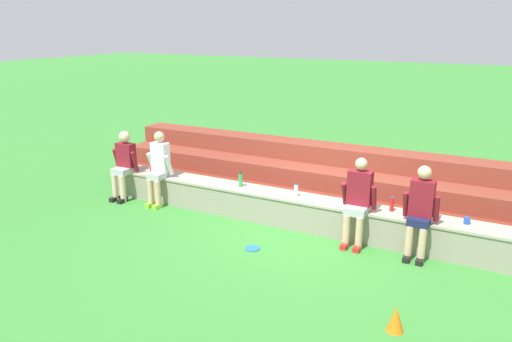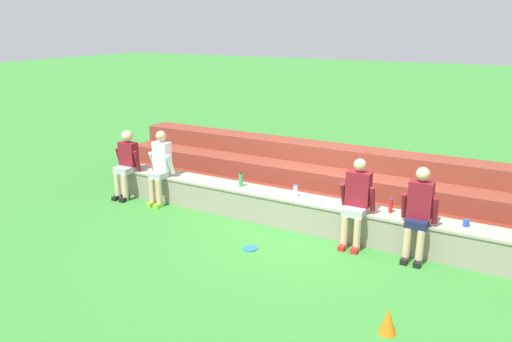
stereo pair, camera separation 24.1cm
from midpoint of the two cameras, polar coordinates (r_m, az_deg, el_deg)
The scene contains 14 objects.
ground_plane at distance 8.46m, azimuth 6.06°, elevation -7.21°, with size 80.00×80.00×0.00m, color #388433.
stone_seating_wall at distance 8.55m, azimuth 6.77°, elevation -4.83°, with size 8.46×0.53×0.55m.
brick_bleachers at distance 9.76m, azimuth 10.01°, elevation -1.45°, with size 9.59×1.75×1.07m.
person_far_left at distance 10.20m, azimuth -14.16°, elevation 1.07°, with size 0.55×0.53×1.38m.
person_left_of_center at distance 9.69m, azimuth -10.37°, elevation 0.63°, with size 0.50×0.50×1.45m.
person_center at distance 7.89m, azimuth 12.42°, elevation -3.33°, with size 0.55×0.51×1.42m.
person_right_of_center at distance 7.67m, azimuth 19.20°, elevation -4.44°, with size 0.53×0.46×1.43m.
water_bottle_near_right at distance 8.08m, azimuth 16.20°, elevation -3.89°, with size 0.06×0.06×0.24m.
water_bottle_center_gap at distance 8.51m, azimuth 5.41°, elevation -2.31°, with size 0.07×0.07×0.22m.
water_bottle_near_left at distance 8.99m, azimuth -1.00°, elevation -1.04°, with size 0.07×0.07×0.26m.
plastic_cup_right_end at distance 10.21m, azimuth -11.05°, elevation 0.46°, with size 0.09×0.09×0.12m, color red.
plastic_cup_left_end at distance 7.96m, azimuth 24.00°, elevation -5.53°, with size 0.09×0.09×0.10m, color blue.
frisbee at distance 7.86m, azimuth 0.18°, elevation -8.97°, with size 0.23×0.23×0.02m, color blue.
sports_cone at distance 6.09m, azimuth 16.21°, elevation -16.38°, with size 0.20×0.20×0.32m, color orange.
Camera 2 is at (3.09, -7.08, 3.42)m, focal length 34.49 mm.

